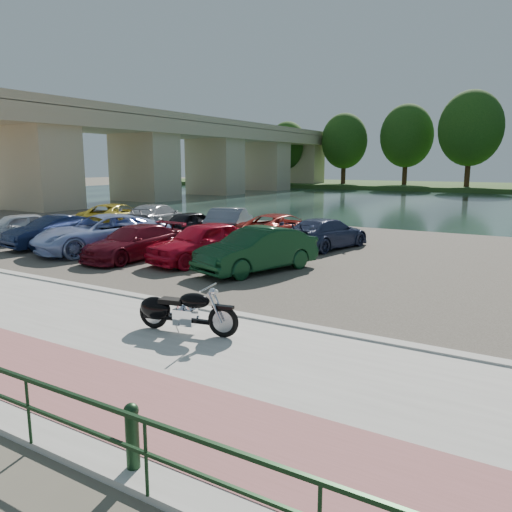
# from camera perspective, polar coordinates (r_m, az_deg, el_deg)

# --- Properties ---
(ground) EXTENTS (200.00, 200.00, 0.00)m
(ground) POSITION_cam_1_polar(r_m,az_deg,el_deg) (11.22, -13.24, -8.65)
(ground) COLOR #595447
(ground) RESTS_ON ground
(promenade) EXTENTS (60.00, 6.00, 0.10)m
(promenade) POSITION_cam_1_polar(r_m,az_deg,el_deg) (10.55, -17.08, -9.79)
(promenade) COLOR #A8A69E
(promenade) RESTS_ON ground
(pink_path) EXTENTS (60.00, 2.00, 0.01)m
(pink_path) POSITION_cam_1_polar(r_m,az_deg,el_deg) (9.68, -23.82, -11.77)
(pink_path) COLOR #985956
(pink_path) RESTS_ON promenade
(kerb) EXTENTS (60.00, 0.30, 0.14)m
(kerb) POSITION_cam_1_polar(r_m,az_deg,el_deg) (12.62, -6.90, -5.94)
(kerb) COLOR #A8A69E
(kerb) RESTS_ON ground
(parking_lot) EXTENTS (60.00, 18.00, 0.04)m
(parking_lot) POSITION_cam_1_polar(r_m,az_deg,el_deg) (20.30, 8.85, 0.14)
(parking_lot) COLOR #444037
(parking_lot) RESTS_ON ground
(river) EXTENTS (120.00, 40.00, 0.00)m
(river) POSITION_cam_1_polar(r_m,az_deg,el_deg) (48.25, 22.08, 5.42)
(river) COLOR #182C2A
(river) RESTS_ON ground
(far_bank) EXTENTS (120.00, 24.00, 0.60)m
(far_bank) POSITION_cam_1_polar(r_m,az_deg,el_deg) (79.95, 25.80, 7.08)
(far_bank) COLOR #254318
(far_bank) RESTS_ON ground
(bridge) EXTENTS (7.00, 56.00, 8.55)m
(bridge) POSITION_cam_1_polar(r_m,az_deg,el_deg) (60.16, -5.29, 12.26)
(bridge) COLOR tan
(bridge) RESTS_ON ground
(motorcycle) EXTENTS (2.31, 0.84, 1.05)m
(motorcycle) POSITION_cam_1_polar(r_m,az_deg,el_deg) (10.76, -8.88, -6.18)
(motorcycle) COLOR black
(motorcycle) RESTS_ON promenade
(car_0) EXTENTS (2.64, 4.33, 1.38)m
(car_0) POSITION_cam_1_polar(r_m,az_deg,el_deg) (25.33, -25.75, 2.88)
(car_0) COLOR silver
(car_0) RESTS_ON parking_lot
(car_1) EXTENTS (1.98, 4.29, 1.36)m
(car_1) POSITION_cam_1_polar(r_m,az_deg,el_deg) (23.45, -22.12, 2.61)
(car_1) COLOR #121D3B
(car_1) RESTS_ON parking_lot
(car_2) EXTENTS (4.24, 6.05, 1.53)m
(car_2) POSITION_cam_1_polar(r_m,az_deg,el_deg) (21.48, -17.22, 2.48)
(car_2) COLOR #9DB1E4
(car_2) RESTS_ON parking_lot
(car_3) EXTENTS (1.96, 4.46, 1.27)m
(car_3) POSITION_cam_1_polar(r_m,az_deg,el_deg) (19.56, -13.79, 1.52)
(car_3) COLOR #5D0D1A
(car_3) RESTS_ON parking_lot
(car_4) EXTENTS (2.78, 4.68, 1.49)m
(car_4) POSITION_cam_1_polar(r_m,az_deg,el_deg) (18.44, -6.09, 1.58)
(car_4) COLOR red
(car_4) RESTS_ON parking_lot
(car_5) EXTENTS (2.85, 4.72, 1.47)m
(car_5) POSITION_cam_1_polar(r_m,az_deg,el_deg) (16.76, 0.10, 0.70)
(car_5) COLOR #0F371D
(car_5) RESTS_ON parking_lot
(car_6) EXTENTS (3.68, 5.54, 1.41)m
(car_6) POSITION_cam_1_polar(r_m,az_deg,el_deg) (29.10, -15.77, 4.42)
(car_6) COLOR gold
(car_6) RESTS_ON parking_lot
(car_7) EXTENTS (3.29, 5.33, 1.44)m
(car_7) POSITION_cam_1_polar(r_m,az_deg,el_deg) (27.86, -11.28, 4.39)
(car_7) COLOR #9D9FA5
(car_7) RESTS_ON parking_lot
(car_8) EXTENTS (1.84, 3.74, 1.23)m
(car_8) POSITION_cam_1_polar(r_m,az_deg,el_deg) (25.80, -7.15, 3.80)
(car_8) COLOR black
(car_8) RESTS_ON parking_lot
(car_9) EXTENTS (3.13, 4.77, 1.48)m
(car_9) POSITION_cam_1_polar(r_m,az_deg,el_deg) (24.58, -2.99, 3.84)
(car_9) COLOR slate
(car_9) RESTS_ON parking_lot
(car_10) EXTENTS (2.90, 5.07, 1.33)m
(car_10) POSITION_cam_1_polar(r_m,az_deg,el_deg) (23.18, 2.92, 3.25)
(car_10) COLOR #A1231A
(car_10) RESTS_ON parking_lot
(car_11) EXTENTS (2.73, 4.78, 1.30)m
(car_11) POSITION_cam_1_polar(r_m,az_deg,el_deg) (21.63, 8.05, 2.60)
(car_11) COLOR navy
(car_11) RESTS_ON parking_lot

